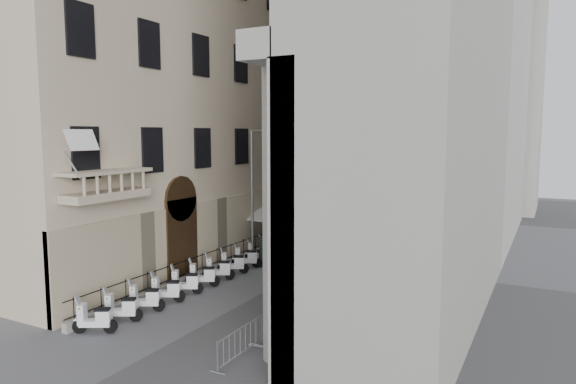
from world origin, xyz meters
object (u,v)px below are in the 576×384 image
(security_tent, at_px, (276,211))
(pedestrian_a, at_px, (352,235))
(scooter_0, at_px, (96,333))
(info_kiosk, at_px, (265,252))
(pedestrian_b, at_px, (404,213))
(street_lamp, at_px, (255,185))

(security_tent, height_order, pedestrian_a, security_tent)
(scooter_0, relative_size, info_kiosk, 0.91)
(scooter_0, relative_size, pedestrian_b, 0.91)
(pedestrian_a, height_order, pedestrian_b, pedestrian_b)
(scooter_0, bearing_deg, security_tent, -26.93)
(info_kiosk, bearing_deg, street_lamp, -163.47)
(street_lamp, relative_size, pedestrian_a, 5.03)
(security_tent, bearing_deg, pedestrian_a, 46.73)
(pedestrian_a, bearing_deg, pedestrian_b, -76.46)
(security_tent, xyz_separation_m, pedestrian_a, (3.78, 4.01, -1.95))
(security_tent, height_order, info_kiosk, security_tent)
(security_tent, bearing_deg, pedestrian_b, 73.93)
(street_lamp, xyz_separation_m, pedestrian_a, (3.28, 7.45, -3.97))
(street_lamp, bearing_deg, scooter_0, -71.56)
(scooter_0, relative_size, street_lamp, 0.19)
(security_tent, xyz_separation_m, street_lamp, (0.50, -3.44, 2.02))
(security_tent, xyz_separation_m, pedestrian_b, (4.43, 15.39, -1.93))
(scooter_0, height_order, pedestrian_b, pedestrian_b)
(scooter_0, xyz_separation_m, info_kiosk, (0.76, 11.97, 0.83))
(street_lamp, bearing_deg, pedestrian_b, 97.34)
(scooter_0, bearing_deg, street_lamp, -28.95)
(scooter_0, xyz_separation_m, security_tent, (-0.35, 15.38, 2.75))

